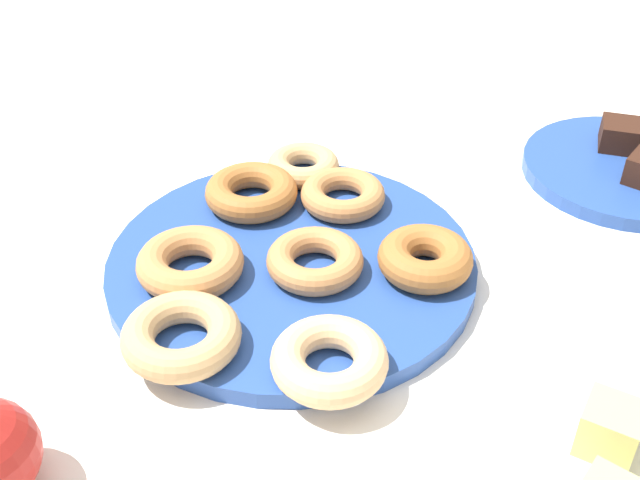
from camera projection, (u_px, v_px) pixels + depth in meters
name	position (u px, v px, depth m)	size (l,w,h in m)	color
ground_plane	(292.00, 270.00, 0.72)	(2.40, 2.40, 0.00)	white
donut_plate	(292.00, 264.00, 0.72)	(0.34, 0.34, 0.02)	#284C9E
donut_0	(303.00, 166.00, 0.82)	(0.08, 0.08, 0.02)	tan
donut_1	(190.00, 263.00, 0.68)	(0.09, 0.09, 0.03)	#C6844C
donut_2	(344.00, 195.00, 0.77)	(0.08, 0.08, 0.02)	#C6844C
donut_3	(425.00, 258.00, 0.69)	(0.08, 0.08, 0.03)	#AD6B33
donut_4	(315.00, 260.00, 0.69)	(0.09, 0.09, 0.02)	#C6844C
donut_5	(251.00, 192.00, 0.78)	(0.09, 0.09, 0.03)	#AD6B33
donut_6	(329.00, 360.00, 0.59)	(0.09, 0.09, 0.03)	#EABC84
donut_7	(181.00, 336.00, 0.61)	(0.09, 0.09, 0.03)	tan
cake_plate	(626.00, 170.00, 0.85)	(0.22, 0.22, 0.02)	#284C9E
brownie_near	(622.00, 135.00, 0.87)	(0.04, 0.05, 0.03)	#381E14
melon_chunk_left	(610.00, 429.00, 0.50)	(0.04, 0.04, 0.04)	#DBD67A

